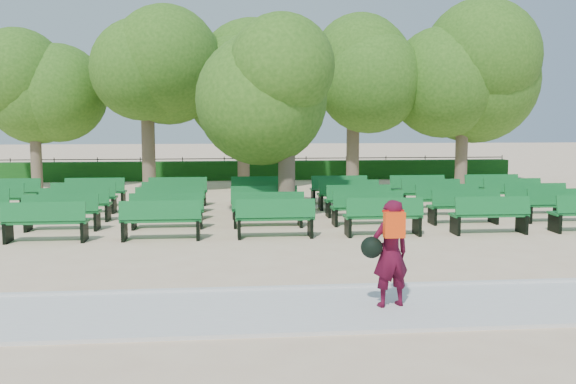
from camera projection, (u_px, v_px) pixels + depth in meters
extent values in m
plane|color=beige|center=(263.00, 229.00, 17.00)|extent=(120.00, 120.00, 0.00)
cube|color=silver|center=(292.00, 310.00, 9.68)|extent=(30.00, 2.20, 0.06)
cube|color=silver|center=(285.00, 289.00, 10.81)|extent=(30.00, 0.12, 0.10)
cube|color=#144B15|center=(245.00, 171.00, 30.79)|extent=(26.00, 0.70, 0.90)
cube|color=#116528|center=(265.00, 202.00, 18.87)|extent=(1.95, 0.58, 0.06)
cube|color=#116528|center=(266.00, 194.00, 18.61)|extent=(1.94, 0.19, 0.45)
cylinder|color=brown|center=(287.00, 172.00, 18.52)|extent=(0.49, 0.49, 2.75)
ellipsoid|color=#3A6B1C|center=(287.00, 88.00, 18.25)|extent=(3.80, 3.80, 3.42)
imported|color=#480A1F|center=(390.00, 253.00, 9.71)|extent=(0.68, 0.53, 1.64)
cube|color=#FF400D|center=(394.00, 225.00, 9.47)|extent=(0.31, 0.15, 0.38)
sphere|color=black|center=(372.00, 247.00, 9.61)|extent=(0.33, 0.33, 0.33)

